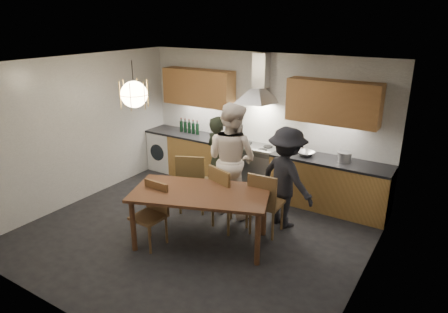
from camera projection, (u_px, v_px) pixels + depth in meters
The scene contains 17 objects.
ground at pixel (195, 232), 6.28m from camera, with size 5.00×5.00×0.00m, color black.
room_shell at pixel (192, 127), 5.71m from camera, with size 5.02×4.52×2.61m.
counter_run at pixel (255, 168), 7.67m from camera, with size 5.00×0.62×0.90m.
range_stove at pixel (254, 168), 7.68m from camera, with size 0.90×0.60×0.92m.
wall_fixtures at pixel (259, 94), 7.30m from camera, with size 4.30×0.54×1.10m.
pendant_lamp at pixel (134, 94), 6.00m from camera, with size 0.43×0.43×0.70m.
dining_table at pixel (200, 198), 5.77m from camera, with size 2.18×1.60×0.83m.
chair_back_left at pixel (192, 180), 6.74m from camera, with size 0.63×0.63×1.06m.
chair_back_mid at pixel (225, 194), 6.18m from camera, with size 0.60×0.60×1.06m.
chair_back_right at pixel (264, 200), 6.03m from camera, with size 0.48×0.48×1.02m.
chair_front at pixel (153, 209), 5.83m from camera, with size 0.44×0.44×0.95m.
person_left at pixel (218, 159), 7.15m from camera, with size 0.58×0.38×1.58m, color black.
person_mid at pixel (232, 159), 6.66m from camera, with size 0.93×0.73×1.92m, color #F2E0D0.
person_right at pixel (286, 178), 6.26m from camera, with size 1.05×0.61×1.63m, color black.
mixing_bowl at pixel (306, 153), 6.99m from camera, with size 0.31×0.31×0.08m, color #ADADB0.
stock_pot at pixel (344, 157), 6.69m from camera, with size 0.23×0.23×0.16m, color #B0B0B4.
wine_bottles at pixel (189, 126), 8.31m from camera, with size 0.49×0.07×0.29m.
Camera 1 is at (3.33, -4.43, 3.21)m, focal length 32.00 mm.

